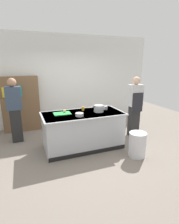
{
  "coord_description": "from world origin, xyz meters",
  "views": [
    {
      "loc": [
        -1.34,
        -3.92,
        2.08
      ],
      "look_at": [
        0.25,
        0.2,
        0.85
      ],
      "focal_mm": 28.31,
      "sensor_mm": 36.0,
      "label": 1
    }
  ],
  "objects_px": {
    "onion": "(65,111)",
    "trash_bin": "(137,144)",
    "person_guest": "(15,109)",
    "person_chef": "(135,105)",
    "mixing_bowl": "(79,115)",
    "juice_cup": "(83,109)",
    "stock_pot": "(99,109)",
    "bookshelf": "(21,104)",
    "sauce_pan": "(104,108)"
  },
  "relations": [
    {
      "from": "onion",
      "to": "trash_bin",
      "type": "distance_m",
      "value": 1.88
    },
    {
      "from": "person_guest",
      "to": "person_chef",
      "type": "bearing_deg",
      "value": 95.64
    },
    {
      "from": "mixing_bowl",
      "to": "juice_cup",
      "type": "height_order",
      "value": "juice_cup"
    },
    {
      "from": "stock_pot",
      "to": "mixing_bowl",
      "type": "bearing_deg",
      "value": -161.83
    },
    {
      "from": "mixing_bowl",
      "to": "trash_bin",
      "type": "xyz_separation_m",
      "value": [
        1.16,
        -0.66,
        -0.65
      ]
    },
    {
      "from": "onion",
      "to": "juice_cup",
      "type": "bearing_deg",
      "value": 10.77
    },
    {
      "from": "mixing_bowl",
      "to": "bookshelf",
      "type": "distance_m",
      "value": 2.37
    },
    {
      "from": "sauce_pan",
      "to": "bookshelf",
      "type": "xyz_separation_m",
      "value": [
        -2.05,
        1.66,
        -0.09
      ]
    },
    {
      "from": "stock_pot",
      "to": "bookshelf",
      "type": "xyz_separation_m",
      "value": [
        -1.81,
        1.83,
        -0.13
      ]
    },
    {
      "from": "stock_pot",
      "to": "person_guest",
      "type": "distance_m",
      "value": 2.21
    },
    {
      "from": "person_chef",
      "to": "person_guest",
      "type": "distance_m",
      "value": 3.28
    },
    {
      "from": "sauce_pan",
      "to": "mixing_bowl",
      "type": "height_order",
      "value": "sauce_pan"
    },
    {
      "from": "juice_cup",
      "to": "person_guest",
      "type": "bearing_deg",
      "value": 155.97
    },
    {
      "from": "mixing_bowl",
      "to": "person_chef",
      "type": "xyz_separation_m",
      "value": [
        1.79,
        0.4,
        -0.02
      ]
    },
    {
      "from": "person_chef",
      "to": "stock_pot",
      "type": "bearing_deg",
      "value": 117.71
    },
    {
      "from": "stock_pot",
      "to": "mixing_bowl",
      "type": "xyz_separation_m",
      "value": [
        -0.57,
        -0.19,
        -0.05
      ]
    },
    {
      "from": "stock_pot",
      "to": "sauce_pan",
      "type": "bearing_deg",
      "value": 35.24
    },
    {
      "from": "mixing_bowl",
      "to": "bookshelf",
      "type": "xyz_separation_m",
      "value": [
        -1.25,
        2.02,
        -0.08
      ]
    },
    {
      "from": "onion",
      "to": "juice_cup",
      "type": "distance_m",
      "value": 0.52
    },
    {
      "from": "trash_bin",
      "to": "person_chef",
      "type": "distance_m",
      "value": 1.39
    },
    {
      "from": "person_guest",
      "to": "stock_pot",
      "type": "bearing_deg",
      "value": 82.48
    },
    {
      "from": "person_chef",
      "to": "bookshelf",
      "type": "distance_m",
      "value": 3.44
    },
    {
      "from": "juice_cup",
      "to": "trash_bin",
      "type": "height_order",
      "value": "juice_cup"
    },
    {
      "from": "onion",
      "to": "sauce_pan",
      "type": "relative_size",
      "value": 0.31
    },
    {
      "from": "mixing_bowl",
      "to": "juice_cup",
      "type": "relative_size",
      "value": 1.9
    },
    {
      "from": "sauce_pan",
      "to": "person_guest",
      "type": "height_order",
      "value": "person_guest"
    },
    {
      "from": "bookshelf",
      "to": "person_chef",
      "type": "bearing_deg",
      "value": -27.99
    },
    {
      "from": "juice_cup",
      "to": "person_chef",
      "type": "height_order",
      "value": "person_chef"
    },
    {
      "from": "juice_cup",
      "to": "person_guest",
      "type": "height_order",
      "value": "person_guest"
    },
    {
      "from": "trash_bin",
      "to": "stock_pot",
      "type": "bearing_deg",
      "value": 125.15
    },
    {
      "from": "mixing_bowl",
      "to": "person_chef",
      "type": "height_order",
      "value": "person_chef"
    },
    {
      "from": "sauce_pan",
      "to": "person_chef",
      "type": "height_order",
      "value": "person_chef"
    },
    {
      "from": "onion",
      "to": "person_chef",
      "type": "height_order",
      "value": "person_chef"
    },
    {
      "from": "mixing_bowl",
      "to": "bookshelf",
      "type": "bearing_deg",
      "value": 121.69
    },
    {
      "from": "trash_bin",
      "to": "person_guest",
      "type": "height_order",
      "value": "person_guest"
    },
    {
      "from": "person_chef",
      "to": "mixing_bowl",
      "type": "bearing_deg",
      "value": 120.32
    },
    {
      "from": "stock_pot",
      "to": "person_guest",
      "type": "bearing_deg",
      "value": 153.13
    },
    {
      "from": "onion",
      "to": "stock_pot",
      "type": "bearing_deg",
      "value": -11.43
    },
    {
      "from": "stock_pot",
      "to": "juice_cup",
      "type": "xyz_separation_m",
      "value": [
        -0.32,
        0.26,
        -0.03
      ]
    },
    {
      "from": "stock_pot",
      "to": "person_guest",
      "type": "height_order",
      "value": "person_guest"
    },
    {
      "from": "onion",
      "to": "mixing_bowl",
      "type": "relative_size",
      "value": 0.38
    },
    {
      "from": "onion",
      "to": "person_guest",
      "type": "height_order",
      "value": "person_guest"
    },
    {
      "from": "onion",
      "to": "bookshelf",
      "type": "distance_m",
      "value": 1.93
    },
    {
      "from": "person_guest",
      "to": "bookshelf",
      "type": "height_order",
      "value": "person_guest"
    },
    {
      "from": "onion",
      "to": "mixing_bowl",
      "type": "distance_m",
      "value": 0.44
    },
    {
      "from": "sauce_pan",
      "to": "onion",
      "type": "bearing_deg",
      "value": -179.84
    },
    {
      "from": "mixing_bowl",
      "to": "trash_bin",
      "type": "distance_m",
      "value": 1.49
    },
    {
      "from": "mixing_bowl",
      "to": "person_chef",
      "type": "bearing_deg",
      "value": 12.72
    },
    {
      "from": "juice_cup",
      "to": "person_chef",
      "type": "relative_size",
      "value": 0.06
    },
    {
      "from": "juice_cup",
      "to": "person_chef",
      "type": "distance_m",
      "value": 1.55
    }
  ]
}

